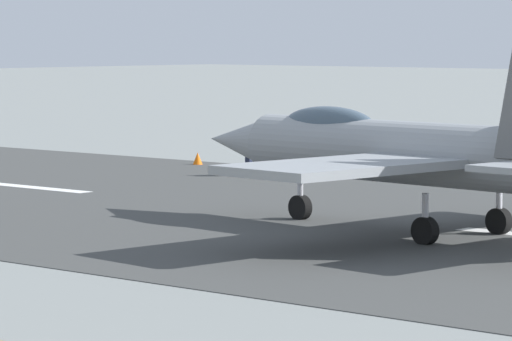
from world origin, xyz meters
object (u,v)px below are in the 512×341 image
at_px(crew_person, 250,155).
at_px(marker_cone_far, 198,159).
at_px(fighter_jet, 417,151).
at_px(marker_cone_mid, 490,179).

distance_m(crew_person, marker_cone_far, 6.03).
distance_m(fighter_jet, marker_cone_mid, 14.81).
xyz_separation_m(fighter_jet, marker_cone_mid, (6.06, -13.35, -2.10)).
bearing_deg(marker_cone_mid, fighter_jet, 114.41).
bearing_deg(crew_person, marker_cone_far, -26.08).
relative_size(crew_person, marker_cone_mid, 3.11).
bearing_deg(marker_cone_far, marker_cone_mid, 180.00).
height_order(fighter_jet, marker_cone_far, fighter_jet).
xyz_separation_m(crew_person, marker_cone_mid, (-9.66, -2.64, -0.58)).
height_order(marker_cone_mid, marker_cone_far, same).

